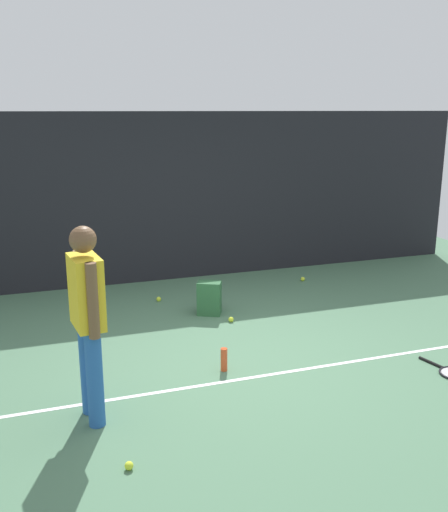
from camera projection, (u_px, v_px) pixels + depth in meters
The scene contains 10 objects.
ground_plane at pixel (236, 352), 6.26m from camera, with size 12.00×12.00×0.00m, color #4C7556.
back_fence at pixel (169, 198), 8.69m from camera, with size 10.00×0.10×2.57m, color black.
court_line at pixel (257, 377), 5.69m from camera, with size 9.00×0.05×0.00m, color white.
tennis_player at pixel (88, 313), 4.69m from camera, with size 0.27×0.53×1.70m.
backpack at pixel (209, 298), 7.40m from camera, with size 0.36×0.37×0.44m.
tennis_ball_near_player at pixel (231, 320), 7.15m from camera, with size 0.07×0.07×0.07m, color #CCE033.
tennis_ball_by_fence at pixel (303, 279), 8.85m from camera, with size 0.07×0.07×0.07m, color #CCE033.
tennis_ball_mid_court at pixel (159, 299), 7.92m from camera, with size 0.07×0.07×0.07m, color #CCE033.
tennis_ball_far_left at pixel (129, 466), 4.22m from camera, with size 0.07×0.07×0.07m, color #CCE033.
water_bottle at pixel (224, 360), 5.80m from camera, with size 0.07×0.07×0.24m, color #D84C26.
Camera 1 is at (-1.99, -5.45, 2.60)m, focal length 39.91 mm.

